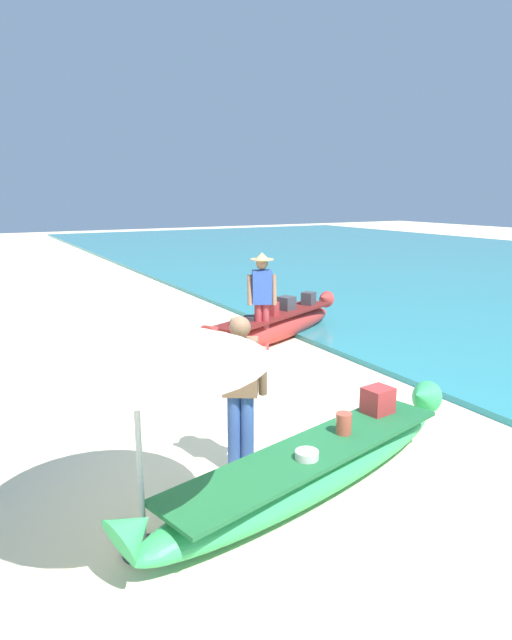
# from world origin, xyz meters

# --- Properties ---
(ground_plane) EXTENTS (80.00, 80.00, 0.00)m
(ground_plane) POSITION_xyz_m (0.00, 0.00, 0.00)
(ground_plane) COLOR beige
(sea) EXTENTS (24.00, 56.00, 0.10)m
(sea) POSITION_xyz_m (15.23, 8.00, 0.05)
(sea) COLOR teal
(sea) RESTS_ON ground
(boat_green_foreground) EXTENTS (4.41, 1.68, 0.76)m
(boat_green_foreground) POSITION_xyz_m (0.12, -1.16, 0.26)
(boat_green_foreground) COLOR #38B760
(boat_green_foreground) RESTS_ON ground
(boat_red_midground) EXTENTS (4.01, 2.21, 0.84)m
(boat_red_midground) POSITION_xyz_m (2.78, 4.00, 0.32)
(boat_red_midground) COLOR red
(boat_red_midground) RESTS_ON ground
(person_vendor_hatted) EXTENTS (0.59, 0.44, 1.86)m
(person_vendor_hatted) POSITION_xyz_m (2.20, 3.57, 1.08)
(person_vendor_hatted) COLOR #B2383D
(person_vendor_hatted) RESTS_ON ground
(person_tourist_customer) EXTENTS (0.57, 0.46, 1.72)m
(person_tourist_customer) POSITION_xyz_m (-0.35, -0.48, 0.98)
(person_tourist_customer) COLOR #3D5BA8
(person_tourist_customer) RESTS_ON ground
(patio_umbrella_large) EXTENTS (2.11, 2.11, 2.04)m
(patio_umbrella_large) POSITION_xyz_m (-1.68, -1.29, 1.85)
(patio_umbrella_large) COLOR #B7B7BC
(patio_umbrella_large) RESTS_ON ground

